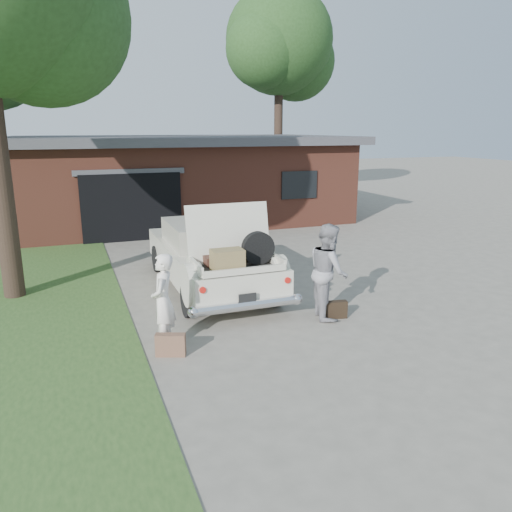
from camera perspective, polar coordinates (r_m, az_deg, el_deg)
name	(u,v)px	position (r m, az deg, el deg)	size (l,w,h in m)	color
ground	(267,317)	(9.84, 1.25, -7.03)	(90.00, 90.00, 0.00)	gray
house	(183,178)	(20.54, -8.38, 8.85)	(12.80, 7.80, 3.30)	brown
tree_right	(281,48)	(26.67, 2.83, 22.70)	(6.04, 5.26, 10.43)	#38281E
sedan	(210,255)	(11.52, -5.32, 0.11)	(2.08, 5.22, 2.15)	beige
woman_left	(163,301)	(8.46, -10.57, -5.09)	(0.59, 0.39, 1.61)	white
woman_right	(328,271)	(9.72, 8.27, -1.71)	(0.90, 0.70, 1.85)	gray
suitcase_left	(171,345)	(8.33, -9.74, -9.98)	(0.48, 0.15, 0.37)	brown
suitcase_right	(336,310)	(9.87, 9.08, -6.08)	(0.45, 0.14, 0.35)	black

